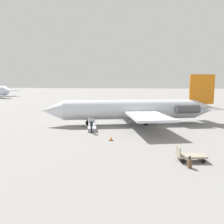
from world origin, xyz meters
The scene contains 7 objects.
ground_plane centered at (0.00, 0.00, 0.00)m, with size 600.00×600.00×0.00m, color gray.
airplane_main centered at (-0.90, -0.30, 2.29)m, with size 26.73×20.36×7.61m.
boarding_stairs centered at (4.53, 5.68, 0.39)m, with size 2.23×4.13×1.83m.
passenger centered at (4.09, 7.27, 1.00)m, with size 0.43×0.57×1.74m.
luggage_cart centered at (-6.47, 15.37, 0.46)m, with size 2.37×1.51×1.22m.
suitcase centered at (-6.25, 16.81, 0.33)m, with size 0.30×0.40×0.88m.
traffic_cone_near_stairs centered at (0.97, 10.33, 0.21)m, with size 0.42×0.42×0.46m.
Camera 1 is at (-3.80, 32.94, 6.06)m, focal length 35.00 mm.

